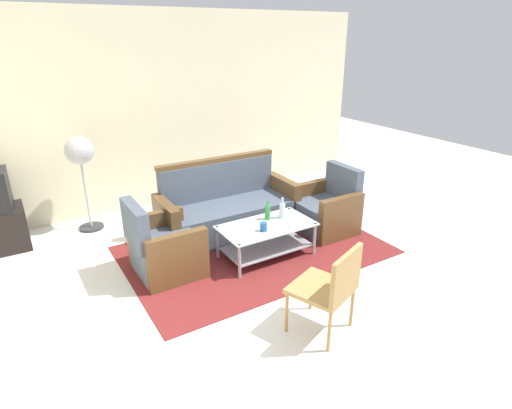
# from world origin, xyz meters

# --- Properties ---
(ground_plane) EXTENTS (14.00, 14.00, 0.00)m
(ground_plane) POSITION_xyz_m (0.00, 0.00, 0.00)
(ground_plane) COLOR white
(wall_back) EXTENTS (6.52, 0.12, 2.80)m
(wall_back) POSITION_xyz_m (0.00, 3.06, 1.40)
(wall_back) COLOR beige
(wall_back) RESTS_ON ground
(rug) EXTENTS (3.04, 2.01, 0.01)m
(rug) POSITION_xyz_m (0.07, 0.90, 0.01)
(rug) COLOR maroon
(rug) RESTS_ON ground
(couch) EXTENTS (1.81, 0.77, 0.96)m
(couch) POSITION_xyz_m (0.02, 1.50, 0.32)
(couch) COLOR #4C5666
(couch) RESTS_ON rug
(armchair_left) EXTENTS (0.71, 0.77, 0.85)m
(armchair_left) POSITION_xyz_m (-1.04, 0.99, 0.29)
(armchair_left) COLOR #4C5666
(armchair_left) RESTS_ON rug
(armchair_right) EXTENTS (0.70, 0.76, 0.85)m
(armchair_right) POSITION_xyz_m (1.18, 0.90, 0.29)
(armchair_right) COLOR #4C5666
(armchair_right) RESTS_ON rug
(coffee_table) EXTENTS (1.10, 0.60, 0.40)m
(coffee_table) POSITION_xyz_m (0.11, 0.70, 0.27)
(coffee_table) COLOR silver
(coffee_table) RESTS_ON rug
(bottle_clear) EXTENTS (0.07, 0.07, 0.25)m
(bottle_clear) POSITION_xyz_m (0.38, 0.78, 0.51)
(bottle_clear) COLOR silver
(bottle_clear) RESTS_ON coffee_table
(bottle_green) EXTENTS (0.06, 0.06, 0.24)m
(bottle_green) POSITION_xyz_m (0.21, 0.83, 0.50)
(bottle_green) COLOR #2D8C38
(bottle_green) RESTS_ON coffee_table
(cup) EXTENTS (0.08, 0.08, 0.10)m
(cup) POSITION_xyz_m (-0.01, 0.59, 0.46)
(cup) COLOR #2659A5
(cup) RESTS_ON coffee_table
(pedestal_fan) EXTENTS (0.36, 0.36, 1.27)m
(pedestal_fan) POSITION_xyz_m (-1.50, 2.60, 1.01)
(pedestal_fan) COLOR #2D2D33
(pedestal_fan) RESTS_ON ground
(wicker_chair) EXTENTS (0.62, 0.62, 0.84)m
(wicker_chair) POSITION_xyz_m (-0.18, -0.74, 0.49)
(wicker_chair) COLOR #AD844C
(wicker_chair) RESTS_ON ground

